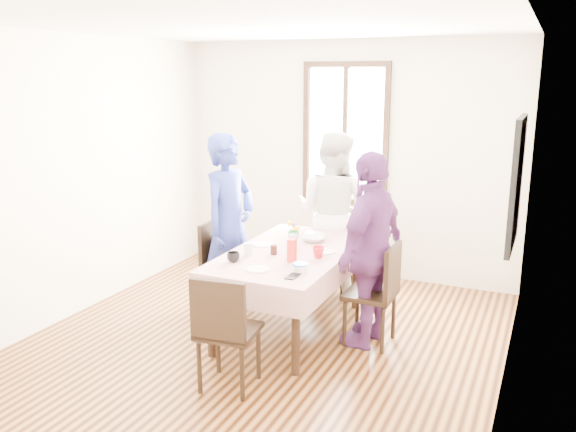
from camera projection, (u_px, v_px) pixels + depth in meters
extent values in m
plane|color=black|center=(258.00, 346.00, 5.19)|extent=(4.50, 4.50, 0.00)
plane|color=#EEE2C4|center=(345.00, 160.00, 6.87)|extent=(4.00, 0.00, 4.00)
plane|color=#EEE2C4|center=(515.00, 219.00, 4.08)|extent=(0.00, 4.50, 4.50)
cube|color=black|center=(345.00, 134.00, 6.78)|extent=(1.02, 0.06, 1.62)
cube|color=white|center=(346.00, 134.00, 6.79)|extent=(0.90, 0.02, 1.50)
cube|color=red|center=(517.00, 183.00, 4.30)|extent=(0.04, 0.76, 0.96)
cube|color=black|center=(290.00, 291.00, 5.45)|extent=(0.89, 1.64, 0.75)
cube|color=#5D0C10|center=(290.00, 252.00, 5.36)|extent=(1.01, 1.76, 0.01)
cube|color=black|center=(228.00, 268.00, 5.86)|extent=(0.44, 0.44, 0.91)
cube|color=black|center=(370.00, 293.00, 5.18)|extent=(0.43, 0.43, 0.91)
cube|color=black|center=(333.00, 251.00, 6.42)|extent=(0.42, 0.42, 0.91)
cube|color=black|center=(229.00, 330.00, 4.43)|extent=(0.47, 0.47, 0.91)
imported|color=navy|center=(229.00, 225.00, 5.75)|extent=(0.53, 0.71, 1.78)
imported|color=silver|center=(333.00, 213.00, 6.31)|extent=(0.94, 0.78, 1.75)
imported|color=#5B2A65|center=(370.00, 250.00, 5.09)|extent=(0.59, 1.06, 1.71)
imported|color=black|center=(233.00, 257.00, 5.04)|extent=(0.12, 0.12, 0.09)
imported|color=red|center=(318.00, 252.00, 5.16)|extent=(0.15, 0.15, 0.10)
imported|color=#0C7226|center=(293.00, 235.00, 5.72)|extent=(0.12, 0.12, 0.09)
imported|color=white|center=(314.00, 239.00, 5.66)|extent=(0.25, 0.25, 0.05)
cube|color=red|center=(292.00, 251.00, 5.03)|extent=(0.06, 0.06, 0.20)
cylinder|color=white|center=(300.00, 268.00, 4.79)|extent=(0.12, 0.12, 0.06)
cylinder|color=black|center=(274.00, 250.00, 5.25)|extent=(0.06, 0.06, 0.08)
cylinder|color=silver|center=(248.00, 249.00, 5.22)|extent=(0.08, 0.08, 0.11)
cube|color=black|center=(293.00, 276.00, 4.68)|extent=(0.08, 0.16, 0.01)
cylinder|color=silver|center=(293.00, 242.00, 5.35)|extent=(0.08, 0.08, 0.16)
cylinder|color=white|center=(263.00, 244.00, 5.54)|extent=(0.20, 0.20, 0.01)
cylinder|color=white|center=(324.00, 251.00, 5.33)|extent=(0.20, 0.20, 0.01)
cylinder|color=white|center=(314.00, 233.00, 5.93)|extent=(0.20, 0.20, 0.01)
cylinder|color=white|center=(258.00, 269.00, 4.85)|extent=(0.20, 0.20, 0.01)
cylinder|color=blue|center=(300.00, 264.00, 4.78)|extent=(0.12, 0.12, 0.01)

